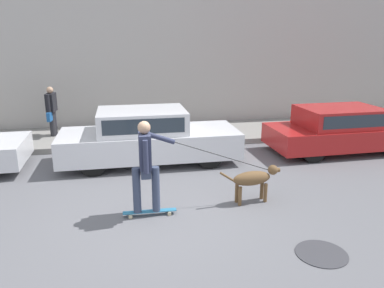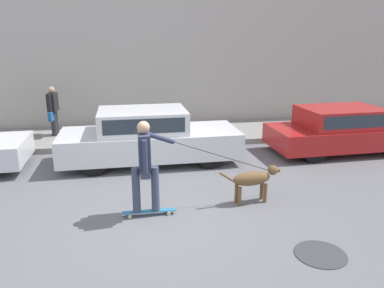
{
  "view_description": "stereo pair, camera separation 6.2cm",
  "coord_description": "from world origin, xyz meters",
  "px_view_note": "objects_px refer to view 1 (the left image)",
  "views": [
    {
      "loc": [
        -0.5,
        -6.11,
        3.11
      ],
      "look_at": [
        0.83,
        1.23,
        0.95
      ],
      "focal_mm": 35.0,
      "sensor_mm": 36.0,
      "label": 1
    },
    {
      "loc": [
        -0.44,
        -6.12,
        3.11
      ],
      "look_at": [
        0.83,
        1.23,
        0.95
      ],
      "focal_mm": 35.0,
      "sensor_mm": 36.0,
      "label": 2
    }
  ],
  "objects_px": {
    "dog": "(254,179)",
    "parked_car_1": "(148,138)",
    "skateboarder": "(146,163)",
    "pedestrian_with_bag": "(52,109)",
    "parked_car_2": "(342,130)"
  },
  "relations": [
    {
      "from": "dog",
      "to": "parked_car_2",
      "type": "bearing_deg",
      "value": 31.17
    },
    {
      "from": "parked_car_1",
      "to": "parked_car_2",
      "type": "distance_m",
      "value": 5.36
    },
    {
      "from": "skateboarder",
      "to": "pedestrian_with_bag",
      "type": "height_order",
      "value": "skateboarder"
    },
    {
      "from": "skateboarder",
      "to": "pedestrian_with_bag",
      "type": "bearing_deg",
      "value": 114.64
    },
    {
      "from": "skateboarder",
      "to": "pedestrian_with_bag",
      "type": "relative_size",
      "value": 1.93
    },
    {
      "from": "pedestrian_with_bag",
      "to": "parked_car_1",
      "type": "bearing_deg",
      "value": 142.68
    },
    {
      "from": "dog",
      "to": "skateboarder",
      "type": "height_order",
      "value": "skateboarder"
    },
    {
      "from": "parked_car_2",
      "to": "parked_car_1",
      "type": "bearing_deg",
      "value": 178.15
    },
    {
      "from": "skateboarder",
      "to": "pedestrian_with_bag",
      "type": "distance_m",
      "value": 6.13
    },
    {
      "from": "dog",
      "to": "skateboarder",
      "type": "distance_m",
      "value": 2.13
    },
    {
      "from": "dog",
      "to": "parked_car_1",
      "type": "bearing_deg",
      "value": 116.69
    },
    {
      "from": "dog",
      "to": "skateboarder",
      "type": "bearing_deg",
      "value": 179.18
    },
    {
      "from": "parked_car_1",
      "to": "parked_car_2",
      "type": "xyz_separation_m",
      "value": [
        5.36,
        -0.0,
        -0.05
      ]
    },
    {
      "from": "pedestrian_with_bag",
      "to": "dog",
      "type": "bearing_deg",
      "value": 136.79
    },
    {
      "from": "parked_car_1",
      "to": "pedestrian_with_bag",
      "type": "bearing_deg",
      "value": 135.7
    }
  ]
}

